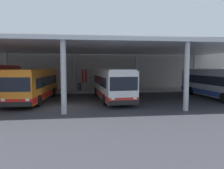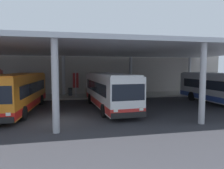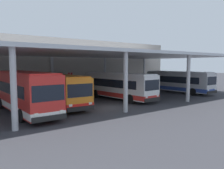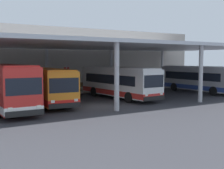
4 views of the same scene
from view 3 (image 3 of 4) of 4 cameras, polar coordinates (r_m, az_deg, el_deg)
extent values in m
plane|color=#333338|center=(22.17, -0.86, -5.85)|extent=(200.00, 200.00, 0.00)
cube|color=#A39E93|center=(32.25, -13.41, -2.40)|extent=(42.00, 4.50, 0.18)
cube|color=#ADA399|center=(34.98, -15.72, 4.66)|extent=(48.00, 1.60, 8.15)
cube|color=silver|center=(26.42, -8.06, 7.62)|extent=(40.00, 17.00, 0.30)
cylinder|color=#B2B2B7|center=(15.52, -23.39, -1.15)|extent=(0.40, 0.40, 5.25)
cylinder|color=#B2B2B7|center=(19.88, 3.42, 0.53)|extent=(0.40, 0.40, 5.25)
cylinder|color=#B2B2B7|center=(33.63, -14.71, 2.21)|extent=(0.40, 0.40, 5.25)
cylinder|color=#B2B2B7|center=(26.84, 18.54, 1.44)|extent=(0.40, 0.40, 5.25)
cylinder|color=#B2B2B7|center=(38.16, -1.78, 2.69)|extent=(0.40, 0.40, 5.25)
cylinder|color=#B2B2B7|center=(44.19, 8.03, 2.96)|extent=(0.40, 0.40, 5.25)
cube|color=red|center=(21.22, -21.23, -1.49)|extent=(2.54, 11.21, 3.10)
cube|color=white|center=(21.39, -21.13, -4.69)|extent=(2.56, 11.23, 0.50)
cube|color=black|center=(21.34, -21.37, -0.65)|extent=(2.57, 9.19, 0.90)
cube|color=black|center=(15.97, -15.63, -2.11)|extent=(2.30, 0.13, 1.10)
cube|color=black|center=(16.18, -15.36, -8.13)|extent=(2.45, 0.17, 0.36)
cube|color=red|center=(21.11, -21.37, 2.86)|extent=(2.33, 10.76, 0.12)
cube|color=yellow|center=(15.90, -15.76, 1.55)|extent=(1.75, 0.13, 0.28)
cube|color=white|center=(15.80, -18.45, -7.22)|extent=(0.28, 0.08, 0.20)
cube|color=white|center=(16.46, -12.49, -6.59)|extent=(0.28, 0.08, 0.20)
cylinder|color=black|center=(17.81, -21.71, -7.27)|extent=(0.28, 1.00, 1.00)
cylinder|color=black|center=(18.60, -14.40, -6.55)|extent=(0.28, 1.00, 1.00)
cylinder|color=black|center=(24.09, -26.01, -4.28)|extent=(0.28, 1.00, 1.00)
cylinder|color=black|center=(24.68, -20.42, -3.87)|extent=(0.28, 1.00, 1.00)
cube|color=orange|center=(23.69, -13.44, -1.13)|extent=(3.12, 10.53, 2.70)
cube|color=red|center=(23.82, -13.39, -3.52)|extent=(3.14, 10.55, 0.50)
cube|color=black|center=(23.80, -13.58, -0.37)|extent=(3.05, 8.67, 0.90)
cube|color=black|center=(18.94, -7.97, -1.48)|extent=(2.30, 0.26, 1.10)
cube|color=black|center=(19.09, -7.80, -5.99)|extent=(2.46, 0.31, 0.36)
cube|color=orange|center=(23.59, -13.50, 2.28)|extent=(2.90, 10.10, 0.12)
cube|color=yellow|center=(18.90, -8.04, 0.99)|extent=(1.75, 0.23, 0.28)
cube|color=white|center=(18.67, -10.32, -5.18)|extent=(0.28, 0.10, 0.20)
cube|color=white|center=(19.44, -5.44, -4.72)|extent=(0.28, 0.10, 0.20)
cylinder|color=black|center=(20.45, -13.41, -5.49)|extent=(0.34, 1.02, 1.00)
cylinder|color=black|center=(21.41, -7.24, -4.92)|extent=(0.34, 1.02, 1.00)
cylinder|color=black|center=(26.16, -18.11, -3.31)|extent=(0.34, 1.02, 1.00)
cylinder|color=black|center=(26.92, -13.08, -2.97)|extent=(0.34, 1.02, 1.00)
cube|color=white|center=(27.46, 1.54, -0.16)|extent=(3.19, 10.54, 2.70)
cube|color=red|center=(27.57, 1.53, -2.23)|extent=(3.21, 10.56, 0.50)
cube|color=black|center=(27.55, 1.33, 0.48)|extent=(3.10, 8.68, 0.90)
cube|color=black|center=(23.92, 9.95, -0.16)|extent=(2.30, 0.27, 1.10)
cube|color=black|center=(24.04, 10.06, -3.74)|extent=(2.46, 0.32, 0.36)
cube|color=white|center=(27.37, 1.55, 2.78)|extent=(2.96, 10.11, 0.12)
cube|color=yellow|center=(23.88, 9.92, 1.80)|extent=(1.75, 0.24, 0.28)
cube|color=white|center=(23.31, 8.67, -3.13)|extent=(0.28, 0.10, 0.20)
cube|color=white|center=(24.70, 11.36, -2.71)|extent=(0.28, 0.10, 0.20)
cylinder|color=black|center=(24.46, 4.56, -3.65)|extent=(0.35, 1.02, 1.00)
cylinder|color=black|center=(26.26, 8.30, -3.09)|extent=(0.35, 1.02, 1.00)
cylinder|color=black|center=(28.99, -4.09, -2.28)|extent=(0.35, 1.02, 1.00)
cylinder|color=black|center=(30.52, -0.42, -1.90)|extent=(0.35, 1.02, 1.00)
cube|color=#B7B7BC|center=(35.39, 16.28, 0.80)|extent=(2.67, 10.44, 2.70)
cube|color=#2D4799|center=(35.47, 16.24, -0.81)|extent=(2.69, 10.46, 0.50)
cube|color=black|center=(35.46, 16.10, 1.30)|extent=(2.68, 8.57, 0.90)
cube|color=black|center=(32.66, 23.68, 0.86)|extent=(2.30, 0.16, 1.10)
cube|color=black|center=(32.75, 23.72, -1.77)|extent=(2.45, 0.20, 0.36)
cube|color=silver|center=(35.32, 16.34, 3.08)|extent=(2.46, 10.02, 0.12)
cube|color=yellow|center=(32.63, 23.68, 2.30)|extent=(1.75, 0.15, 0.28)
cube|color=white|center=(31.93, 22.97, -1.27)|extent=(0.28, 0.08, 0.20)
cube|color=white|center=(33.52, 24.45, -1.05)|extent=(0.28, 0.08, 0.20)
cylinder|color=black|center=(32.70, 19.59, -1.73)|extent=(0.30, 1.00, 1.00)
cylinder|color=black|center=(34.79, 21.74, -1.41)|extent=(0.30, 1.00, 1.00)
cylinder|color=black|center=(36.27, 11.43, -0.90)|extent=(0.30, 1.00, 1.00)
cylinder|color=black|center=(38.17, 13.81, -0.65)|extent=(0.30, 1.00, 1.00)
cube|color=brown|center=(33.84, -7.71, -1.04)|extent=(1.80, 0.44, 0.08)
cube|color=brown|center=(33.99, -7.88, -0.60)|extent=(1.80, 0.06, 0.44)
cube|color=#2D2D33|center=(33.52, -8.75, -1.50)|extent=(0.10, 0.36, 0.45)
cube|color=#2D2D33|center=(34.21, -6.69, -1.35)|extent=(0.10, 0.36, 0.45)
cylinder|color=#33383D|center=(32.77, -12.27, -1.31)|extent=(0.48, 0.48, 0.90)
cylinder|color=black|center=(32.72, -12.29, -0.46)|extent=(0.52, 0.52, 0.08)
cylinder|color=#B2B2B7|center=(32.00, -10.43, 0.64)|extent=(0.12, 0.12, 3.20)
cube|color=#B22323|center=(31.95, -10.43, 1.32)|extent=(0.70, 0.04, 1.80)
camera|label=1|loc=(14.43, 54.88, -0.29)|focal=34.52mm
camera|label=2|loc=(14.16, 39.15, 1.70)|focal=32.67mm
camera|label=4|loc=(4.04, 128.29, -6.61)|focal=47.07mm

